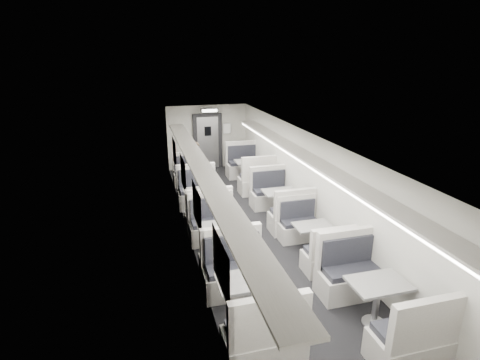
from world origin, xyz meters
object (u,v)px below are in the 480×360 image
booth_right_b (280,204)px  vestibule_door (208,142)px  booth_left_a (191,181)px  exit_sign (209,110)px  booth_left_b (202,204)px  booth_right_a (250,172)px  booth_right_c (312,239)px  passenger (196,169)px  booth_right_d (376,303)px  booth_left_d (247,300)px  booth_left_c (219,241)px

booth_right_b → vestibule_door: size_ratio=1.04×
booth_left_a → exit_sign: 2.91m
booth_right_b → exit_sign: exit_sign is taller
booth_left_a → booth_left_b: size_ratio=0.88×
booth_right_a → vestibule_door: (-1.00, 2.23, 0.62)m
booth_right_b → booth_right_c: size_ratio=1.11×
passenger → booth_right_d: bearing=-81.2°
booth_left_b → vestibule_door: vestibule_door is taller
vestibule_door → booth_right_c: bearing=-81.9°
booth_left_b → booth_right_a: booth_right_a is taller
booth_left_a → vestibule_door: size_ratio=0.96×
booth_left_a → booth_right_b: (2.00, -2.63, 0.03)m
booth_left_a → booth_right_c: (2.00, -4.60, -0.01)m
booth_right_b → booth_right_c: bearing=-90.0°
passenger → vestibule_door: (0.90, 2.85, 0.18)m
booth_left_d → booth_right_c: size_ratio=1.18×
booth_left_d → booth_left_c: bearing=90.0°
booth_left_a → booth_left_d: (0.00, -6.37, 0.05)m
booth_right_a → booth_right_b: booth_right_a is taller
booth_left_d → booth_right_b: size_ratio=1.06×
booth_right_a → booth_right_d: bearing=-90.0°
booth_left_c → vestibule_door: size_ratio=1.03×
booth_right_d → vestibule_door: size_ratio=1.08×
booth_left_d → booth_right_d: (2.00, -0.59, -0.01)m
exit_sign → booth_left_d: bearing=-96.9°
booth_left_d → booth_right_c: bearing=41.6°
booth_right_a → booth_right_c: booth_right_a is taller
booth_left_c → booth_right_a: 4.86m
booth_left_b → passenger: (0.10, 1.68, 0.46)m
booth_left_b → booth_left_d: booth_left_d is taller
booth_left_b → passenger: size_ratio=1.32×
booth_left_b → booth_right_d: booth_left_b is taller
booth_right_a → exit_sign: (-1.00, 1.75, 1.86)m
vestibule_door → exit_sign: (0.00, -0.49, 1.24)m
booth_right_c → vestibule_door: vestibule_door is taller
booth_left_a → passenger: bearing=-76.2°
booth_left_a → vestibule_door: vestibule_door is taller
booth_right_a → booth_right_d: (0.00, -7.16, -0.01)m
booth_right_a → booth_right_b: (0.00, -2.83, -0.03)m
booth_left_c → booth_left_a: bearing=90.0°
booth_left_c → vestibule_door: bearing=81.5°
booth_left_a → exit_sign: size_ratio=3.26×
booth_left_b → exit_sign: size_ratio=3.68×
booth_left_c → booth_right_d: size_ratio=0.96×
booth_left_b → booth_left_c: (0.00, -2.14, -0.02)m
booth_right_b → passenger: passenger is taller
booth_left_b → booth_right_b: 2.07m
booth_right_b → passenger: 2.95m
booth_right_b → exit_sign: (-1.00, 4.58, 1.89)m
booth_left_d → exit_sign: size_ratio=3.75×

